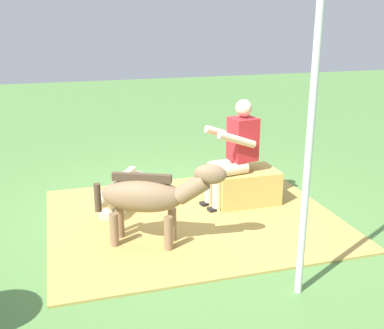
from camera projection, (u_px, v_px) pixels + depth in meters
name	position (u px, v px, depth m)	size (l,w,h in m)	color
ground_plane	(185.00, 213.00, 5.68)	(24.00, 24.00, 0.00)	#568442
hay_patch	(193.00, 218.00, 5.50)	(3.26, 2.69, 0.02)	tan
hay_bale	(245.00, 187.00, 5.91)	(0.78, 0.53, 0.44)	tan
person_seated	(235.00, 149.00, 5.69)	(0.70, 0.49, 1.32)	beige
pony_standing	(151.00, 196.00, 4.72)	(1.26, 0.75, 0.91)	#8C6B4C
pony_lying	(127.00, 190.00, 5.88)	(0.92, 1.29, 0.42)	beige
tent_pole_left	(309.00, 156.00, 3.70)	(0.06, 0.06, 2.44)	silver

